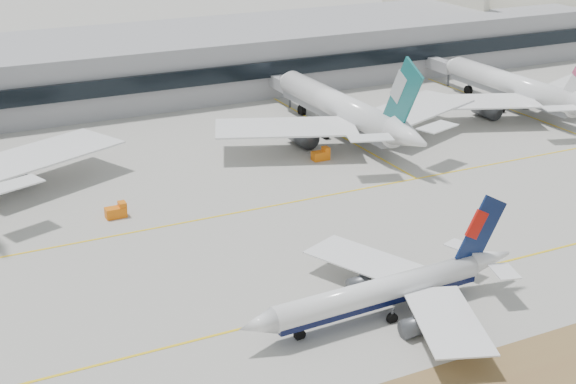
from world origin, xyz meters
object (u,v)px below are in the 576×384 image
taxiing_airliner (388,291)px  widebody_china_air (517,89)px  terminal (125,66)px  hangar (530,32)px  widebody_cathay (343,111)px

taxiing_airliner → widebody_china_air: 105.23m
widebody_china_air → terminal: (-81.16, 56.94, 1.88)m
widebody_china_air → terminal: size_ratio=0.21×
hangar → taxiing_airliner: bearing=-136.7°
taxiing_airliner → terminal: terminal is taller
taxiing_airliner → widebody_china_air: bearing=-141.8°
terminal → hangar: 156.05m
widebody_china_air → hangar: (73.41, 77.10, -5.48)m
widebody_china_air → hangar: hangar is taller
widebody_cathay → terminal: 65.22m
widebody_china_air → widebody_cathay: bearing=88.8°
taxiing_airliner → widebody_china_air: widebody_china_air is taller
widebody_cathay → hangar: hangar is taller
widebody_cathay → terminal: widebody_cathay is taller
widebody_cathay → widebody_china_air: 48.10m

